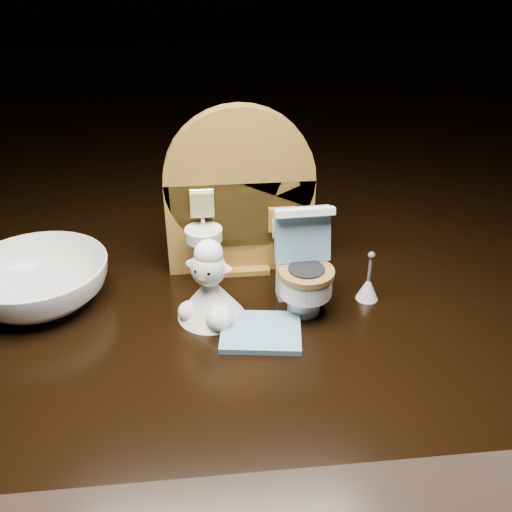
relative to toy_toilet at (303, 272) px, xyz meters
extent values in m
cube|color=black|center=(-0.04, 0.00, -0.08)|extent=(2.50, 2.50, 0.10)
cube|color=olive|center=(-0.04, 0.07, 0.01)|extent=(0.13, 0.02, 0.09)
cylinder|color=olive|center=(-0.04, 0.07, 0.05)|extent=(0.13, 0.02, 0.13)
cube|color=olive|center=(-0.04, 0.07, -0.03)|extent=(0.05, 0.04, 0.01)
cylinder|color=white|center=(-0.08, 0.05, -0.01)|extent=(0.01, 0.01, 0.04)
cylinder|color=white|center=(-0.08, 0.05, 0.01)|extent=(0.03, 0.03, 0.01)
cylinder|color=silver|center=(-0.08, 0.06, 0.02)|extent=(0.00, 0.00, 0.01)
cube|color=#949C56|center=(-0.08, 0.06, 0.04)|extent=(0.02, 0.01, 0.02)
cube|color=olive|center=(-0.01, 0.06, 0.02)|extent=(0.02, 0.01, 0.02)
cylinder|color=#E4BF8C|center=(-0.01, 0.05, 0.01)|extent=(0.02, 0.02, 0.02)
cylinder|color=white|center=(0.00, -0.01, -0.02)|extent=(0.03, 0.03, 0.02)
cylinder|color=white|center=(0.00, -0.01, 0.00)|extent=(0.04, 0.04, 0.02)
cylinder|color=brown|center=(0.00, -0.01, 0.01)|extent=(0.04, 0.04, 0.00)
cube|color=white|center=(0.00, 0.01, -0.01)|extent=(0.04, 0.02, 0.05)
cube|color=#6695B9|center=(0.00, 0.01, 0.03)|extent=(0.04, 0.02, 0.04)
cube|color=white|center=(0.00, 0.00, 0.05)|extent=(0.05, 0.01, 0.01)
cylinder|color=#AFBC46|center=(0.01, 0.02, 0.03)|extent=(0.01, 0.01, 0.01)
cube|color=#6695B9|center=(-0.04, -0.04, -0.03)|extent=(0.07, 0.06, 0.00)
cone|color=white|center=(0.06, 0.00, -0.02)|extent=(0.02, 0.02, 0.02)
cylinder|color=#59595B|center=(0.06, 0.00, 0.00)|extent=(0.00, 0.00, 0.02)
sphere|color=#59595B|center=(0.06, 0.00, 0.01)|extent=(0.01, 0.01, 0.01)
cone|color=white|center=(-0.08, -0.01, -0.01)|extent=(0.05, 0.05, 0.04)
sphere|color=white|center=(-0.07, -0.02, -0.02)|extent=(0.02, 0.02, 0.02)
sphere|color=white|center=(-0.09, -0.01, -0.02)|extent=(0.02, 0.02, 0.02)
sphere|color=beige|center=(-0.08, -0.01, 0.01)|extent=(0.03, 0.03, 0.03)
sphere|color=#B37846|center=(-0.08, -0.02, 0.01)|extent=(0.01, 0.01, 0.01)
sphere|color=white|center=(-0.08, -0.01, 0.02)|extent=(0.02, 0.02, 0.02)
cone|color=beige|center=(-0.09, 0.00, 0.02)|extent=(0.01, 0.01, 0.01)
cone|color=beige|center=(-0.06, -0.01, 0.02)|extent=(0.01, 0.01, 0.01)
sphere|color=black|center=(-0.08, -0.02, 0.02)|extent=(0.00, 0.00, 0.00)
sphere|color=black|center=(-0.08, -0.02, 0.02)|extent=(0.00, 0.00, 0.00)
imported|color=white|center=(-0.22, 0.03, -0.01)|extent=(0.15, 0.15, 0.04)
camera|label=1|loc=(-0.08, -0.39, 0.24)|focal=40.00mm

